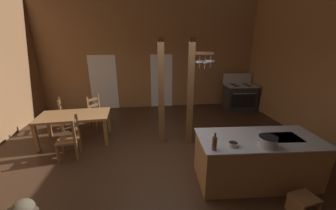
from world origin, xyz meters
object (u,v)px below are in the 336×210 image
(ladderback_chair_by_post, at_px, (97,112))
(mixing_bowl_on_counter, at_px, (233,144))
(dining_table, at_px, (74,118))
(ladderback_chair_at_table_end, at_px, (67,114))
(kitchen_island, at_px, (256,159))
(stove_range, at_px, (239,96))
(step_stool, at_px, (303,203))
(ladderback_chair_near_window, at_px, (70,139))
(stockpot_on_counter, at_px, (268,142))
(bottle_tall_on_counter, at_px, (215,143))

(ladderback_chair_by_post, height_order, mixing_bowl_on_counter, ladderback_chair_by_post)
(dining_table, bearing_deg, ladderback_chair_at_table_end, 121.22)
(kitchen_island, bearing_deg, stove_range, 67.22)
(stove_range, distance_m, step_stool, 5.00)
(ladderback_chair_near_window, height_order, stockpot_on_counter, stockpot_on_counter)
(step_stool, relative_size, mixing_bowl_on_counter, 2.38)
(dining_table, xyz_separation_m, ladderback_chair_near_window, (0.14, -0.78, -0.20))
(bottle_tall_on_counter, bearing_deg, step_stool, -23.06)
(dining_table, height_order, bottle_tall_on_counter, bottle_tall_on_counter)
(stove_range, height_order, ladderback_chair_by_post, stove_range)
(ladderback_chair_near_window, xyz_separation_m, stockpot_on_counter, (3.61, -1.55, 0.52))
(step_stool, bearing_deg, ladderback_chair_by_post, 135.16)
(ladderback_chair_near_window, distance_m, ladderback_chair_at_table_end, 1.74)
(kitchen_island, distance_m, ladderback_chair_at_table_end, 5.17)
(kitchen_island, relative_size, stockpot_on_counter, 6.14)
(dining_table, relative_size, stockpot_on_counter, 4.85)
(stove_range, xyz_separation_m, ladderback_chair_at_table_end, (-5.98, -1.12, -0.03))
(kitchen_island, bearing_deg, ladderback_chair_near_window, 161.11)
(ladderback_chair_by_post, bearing_deg, step_stool, -44.84)
(dining_table, bearing_deg, kitchen_island, -28.15)
(stove_range, xyz_separation_m, ladderback_chair_near_window, (-5.34, -2.74, -0.03))
(ladderback_chair_at_table_end, relative_size, stockpot_on_counter, 2.63)
(kitchen_island, height_order, mixing_bowl_on_counter, mixing_bowl_on_counter)
(ladderback_chair_near_window, bearing_deg, bottle_tall_on_counter, -29.27)
(dining_table, relative_size, ladderback_chair_by_post, 1.85)
(ladderback_chair_near_window, bearing_deg, step_stool, -27.38)
(stockpot_on_counter, bearing_deg, kitchen_island, 80.16)
(ladderback_chair_at_table_end, xyz_separation_m, bottle_tall_on_counter, (3.37, -3.14, 0.54))
(ladderback_chair_at_table_end, bearing_deg, stove_range, 10.65)
(step_stool, height_order, bottle_tall_on_counter, bottle_tall_on_counter)
(kitchen_island, height_order, dining_table, kitchen_island)
(stove_range, distance_m, mixing_bowl_on_counter, 4.79)
(kitchen_island, bearing_deg, step_stool, -68.25)
(kitchen_island, bearing_deg, stockpot_on_counter, -99.84)
(ladderback_chair_at_table_end, relative_size, bottle_tall_on_counter, 3.35)
(step_stool, xyz_separation_m, mixing_bowl_on_counter, (-0.91, 0.60, 0.74))
(ladderback_chair_by_post, height_order, bottle_tall_on_counter, bottle_tall_on_counter)
(stove_range, height_order, bottle_tall_on_counter, stove_range)
(kitchen_island, xyz_separation_m, ladderback_chair_by_post, (-3.44, 2.94, 0.01))
(stockpot_on_counter, bearing_deg, ladderback_chair_at_table_end, 143.38)
(kitchen_island, bearing_deg, ladderback_chair_at_table_end, 146.33)
(step_stool, distance_m, dining_table, 5.03)
(ladderback_chair_near_window, height_order, ladderback_chair_by_post, same)
(ladderback_chair_near_window, bearing_deg, ladderback_chair_by_post, 82.61)
(step_stool, bearing_deg, bottle_tall_on_counter, 156.94)
(ladderback_chair_near_window, xyz_separation_m, bottle_tall_on_counter, (2.72, -1.53, 0.54))
(mixing_bowl_on_counter, bearing_deg, step_stool, -33.49)
(ladderback_chair_near_window, relative_size, mixing_bowl_on_counter, 5.66)
(ladderback_chair_near_window, relative_size, ladderback_chair_by_post, 1.00)
(stove_range, relative_size, mixing_bowl_on_counter, 7.86)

